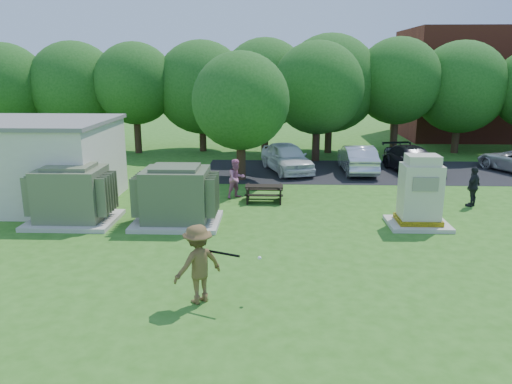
{
  "coord_description": "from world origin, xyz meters",
  "views": [
    {
      "loc": [
        0.6,
        -12.16,
        5.46
      ],
      "look_at": [
        0.0,
        4.0,
        1.3
      ],
      "focal_mm": 35.0,
      "sensor_mm": 36.0,
      "label": 1
    }
  ],
  "objects_px": {
    "picnic_table": "(264,192)",
    "person_at_picnic": "(236,179)",
    "person_walking_right": "(473,187)",
    "person_by_generator": "(419,201)",
    "car_white": "(287,157)",
    "car_dark": "(413,160)",
    "transformer_right": "(176,197)",
    "generator_cabinet": "(420,195)",
    "car_silver_a": "(357,159)",
    "batter": "(198,264)",
    "transformer_left": "(72,196)"
  },
  "relations": [
    {
      "from": "picnic_table",
      "to": "person_by_generator",
      "type": "xyz_separation_m",
      "value": [
        5.44,
        -2.78,
        0.43
      ]
    },
    {
      "from": "person_at_picnic",
      "to": "batter",
      "type": "bearing_deg",
      "value": -128.07
    },
    {
      "from": "person_at_picnic",
      "to": "car_dark",
      "type": "relative_size",
      "value": 0.36
    },
    {
      "from": "car_dark",
      "to": "transformer_right",
      "type": "bearing_deg",
      "value": -150.24
    },
    {
      "from": "transformer_left",
      "to": "generator_cabinet",
      "type": "relative_size",
      "value": 1.2
    },
    {
      "from": "picnic_table",
      "to": "car_dark",
      "type": "relative_size",
      "value": 0.33
    },
    {
      "from": "picnic_table",
      "to": "transformer_left",
      "type": "bearing_deg",
      "value": -155.61
    },
    {
      "from": "batter",
      "to": "car_silver_a",
      "type": "xyz_separation_m",
      "value": [
        6.05,
        14.8,
        -0.24
      ]
    },
    {
      "from": "transformer_right",
      "to": "generator_cabinet",
      "type": "xyz_separation_m",
      "value": [
        8.4,
        0.03,
        0.12
      ]
    },
    {
      "from": "picnic_table",
      "to": "car_white",
      "type": "xyz_separation_m",
      "value": [
        1.05,
        5.86,
        0.35
      ]
    },
    {
      "from": "picnic_table",
      "to": "person_by_generator",
      "type": "bearing_deg",
      "value": -27.06
    },
    {
      "from": "generator_cabinet",
      "to": "batter",
      "type": "height_order",
      "value": "generator_cabinet"
    },
    {
      "from": "picnic_table",
      "to": "transformer_right",
      "type": "bearing_deg",
      "value": -134.64
    },
    {
      "from": "transformer_right",
      "to": "car_white",
      "type": "xyz_separation_m",
      "value": [
        4.05,
        8.9,
        -0.21
      ]
    },
    {
      "from": "car_white",
      "to": "car_silver_a",
      "type": "height_order",
      "value": "car_white"
    },
    {
      "from": "person_by_generator",
      "to": "person_walking_right",
      "type": "xyz_separation_m",
      "value": [
        2.78,
        2.36,
        -0.04
      ]
    },
    {
      "from": "transformer_right",
      "to": "batter",
      "type": "height_order",
      "value": "transformer_right"
    },
    {
      "from": "person_walking_right",
      "to": "transformer_right",
      "type": "bearing_deg",
      "value": -31.94
    },
    {
      "from": "car_white",
      "to": "person_at_picnic",
      "type": "bearing_deg",
      "value": -130.41
    },
    {
      "from": "batter",
      "to": "person_walking_right",
      "type": "bearing_deg",
      "value": -177.42
    },
    {
      "from": "car_dark",
      "to": "car_white",
      "type": "bearing_deg",
      "value": 169.11
    },
    {
      "from": "person_by_generator",
      "to": "car_white",
      "type": "xyz_separation_m",
      "value": [
        -4.39,
        8.64,
        -0.08
      ]
    },
    {
      "from": "person_walking_right",
      "to": "car_white",
      "type": "height_order",
      "value": "person_walking_right"
    },
    {
      "from": "transformer_right",
      "to": "person_at_picnic",
      "type": "distance_m",
      "value": 3.99
    },
    {
      "from": "person_by_generator",
      "to": "car_white",
      "type": "distance_m",
      "value": 9.69
    },
    {
      "from": "car_white",
      "to": "car_dark",
      "type": "distance_m",
      "value": 6.47
    },
    {
      "from": "transformer_left",
      "to": "person_walking_right",
      "type": "bearing_deg",
      "value": 9.97
    },
    {
      "from": "generator_cabinet",
      "to": "person_at_picnic",
      "type": "bearing_deg",
      "value": 151.89
    },
    {
      "from": "transformer_left",
      "to": "batter",
      "type": "height_order",
      "value": "transformer_left"
    },
    {
      "from": "transformer_right",
      "to": "car_dark",
      "type": "distance_m",
      "value": 13.73
    },
    {
      "from": "person_by_generator",
      "to": "person_walking_right",
      "type": "relative_size",
      "value": 1.05
    },
    {
      "from": "person_at_picnic",
      "to": "person_walking_right",
      "type": "relative_size",
      "value": 1.03
    },
    {
      "from": "generator_cabinet",
      "to": "car_silver_a",
      "type": "relative_size",
      "value": 0.58
    },
    {
      "from": "generator_cabinet",
      "to": "person_walking_right",
      "type": "xyz_separation_m",
      "value": [
        2.82,
        2.59,
        -0.3
      ]
    },
    {
      "from": "person_walking_right",
      "to": "car_white",
      "type": "xyz_separation_m",
      "value": [
        -7.17,
        6.28,
        -0.04
      ]
    },
    {
      "from": "batter",
      "to": "person_at_picnic",
      "type": "bearing_deg",
      "value": -130.21
    },
    {
      "from": "picnic_table",
      "to": "car_silver_a",
      "type": "bearing_deg",
      "value": 51.24
    },
    {
      "from": "person_at_picnic",
      "to": "car_white",
      "type": "bearing_deg",
      "value": 30.45
    },
    {
      "from": "person_at_picnic",
      "to": "car_silver_a",
      "type": "distance_m",
      "value": 7.94
    },
    {
      "from": "picnic_table",
      "to": "person_at_picnic",
      "type": "height_order",
      "value": "person_at_picnic"
    },
    {
      "from": "transformer_left",
      "to": "car_white",
      "type": "height_order",
      "value": "transformer_left"
    },
    {
      "from": "person_walking_right",
      "to": "car_white",
      "type": "bearing_deg",
      "value": -86.28
    },
    {
      "from": "car_white",
      "to": "car_silver_a",
      "type": "bearing_deg",
      "value": -17.92
    },
    {
      "from": "batter",
      "to": "car_dark",
      "type": "bearing_deg",
      "value": -160.17
    },
    {
      "from": "generator_cabinet",
      "to": "person_at_picnic",
      "type": "distance_m",
      "value": 7.46
    },
    {
      "from": "batter",
      "to": "person_by_generator",
      "type": "height_order",
      "value": "batter"
    },
    {
      "from": "batter",
      "to": "person_walking_right",
      "type": "relative_size",
      "value": 1.19
    },
    {
      "from": "generator_cabinet",
      "to": "picnic_table",
      "type": "bearing_deg",
      "value": 150.91
    },
    {
      "from": "person_walking_right",
      "to": "car_dark",
      "type": "bearing_deg",
      "value": -128.6
    },
    {
      "from": "batter",
      "to": "car_silver_a",
      "type": "bearing_deg",
      "value": -151.36
    }
  ]
}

